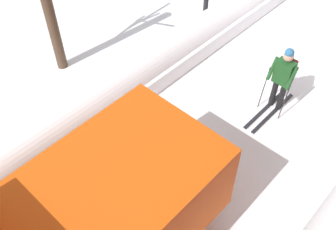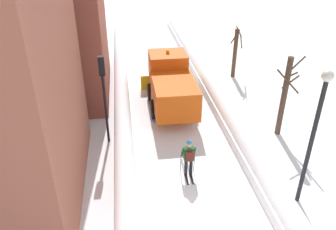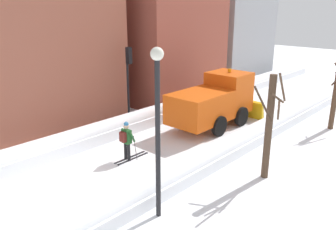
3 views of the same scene
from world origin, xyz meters
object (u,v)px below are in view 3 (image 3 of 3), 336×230
at_px(traffic_light_pole, 129,72).
at_px(bare_tree_near, 269,125).
at_px(plow_truck, 214,101).
at_px(bare_tree_mid, 335,97).
at_px(skier, 127,139).
at_px(street_lamp, 158,116).

distance_m(traffic_light_pole, bare_tree_near, 8.82).
bearing_deg(plow_truck, bare_tree_near, -35.54).
bearing_deg(bare_tree_mid, plow_truck, -141.55).
distance_m(skier, bare_tree_mid, 11.71).
distance_m(plow_truck, bare_tree_mid, 6.53).
bearing_deg(street_lamp, plow_truck, 114.33).
bearing_deg(street_lamp, skier, 152.13).
xyz_separation_m(plow_truck, street_lamp, (3.83, -8.48, 1.99)).
bearing_deg(bare_tree_mid, skier, -116.80).
xyz_separation_m(skier, street_lamp, (4.00, -2.11, 2.47)).
bearing_deg(bare_tree_near, street_lamp, -105.02).
xyz_separation_m(traffic_light_pole, bare_tree_mid, (8.74, 7.16, -1.30)).
relative_size(traffic_light_pole, street_lamp, 0.80).
bearing_deg(bare_tree_mid, traffic_light_pole, -140.68).
relative_size(plow_truck, street_lamp, 1.08).
relative_size(plow_truck, bare_tree_mid, 1.60).
xyz_separation_m(skier, bare_tree_mid, (5.27, 10.43, 0.81)).
distance_m(traffic_light_pole, bare_tree_mid, 11.37).
relative_size(skier, traffic_light_pole, 0.41).
xyz_separation_m(plow_truck, skier, (-0.16, -6.37, -0.48)).
xyz_separation_m(plow_truck, bare_tree_mid, (5.11, 4.05, 0.34)).
distance_m(traffic_light_pole, street_lamp, 9.21).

